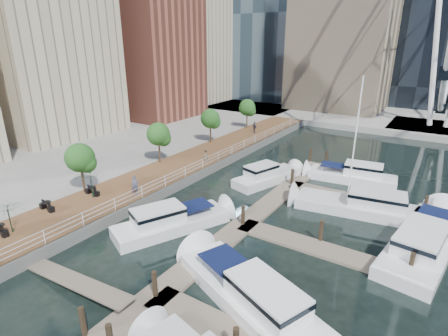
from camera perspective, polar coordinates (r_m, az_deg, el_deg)
The scene contains 17 objects.
ground at distance 24.71m, azimuth -12.98°, elevation -14.98°, with size 520.00×520.00×0.00m, color black.
boardwalk at distance 39.81m, azimuth -6.82°, elevation 0.04°, with size 6.00×60.00×1.00m, color brown.
seawall at distance 38.06m, azimuth -3.34°, elevation -0.80°, with size 0.25×60.00×1.00m, color #595954.
land_inland at distance 60.19m, azimuth -27.15°, elevation 4.79°, with size 48.00×90.00×1.00m, color gray.
land_far at distance 117.36m, azimuth 25.89°, elevation 11.38°, with size 200.00×114.00×1.00m, color gray.
pier at distance 66.96m, azimuth 31.39°, elevation 5.41°, with size 14.00×12.00×1.00m, color gray.
railing at distance 37.77m, azimuth -3.49°, elevation 0.69°, with size 0.10×60.00×1.05m, color white, non-canonical shape.
floating_docks at distance 28.08m, azimuth 14.11°, elevation -9.33°, with size 16.00×34.00×2.60m.
midrise_condos at distance 63.37m, azimuth -18.31°, elevation 18.49°, with size 19.00×67.00×28.00m.
street_trees at distance 39.54m, azimuth -10.67°, elevation 5.44°, with size 2.60×42.60×4.60m.
cafe_tables at distance 30.80m, azimuth -29.75°, elevation -6.97°, with size 2.50×13.70×0.74m.
yacht_foreground at distance 21.15m, azimuth 4.31°, elevation -21.32°, with size 3.13×11.68×2.15m, color white, non-canonical shape.
pedestrian_near at distance 32.09m, azimuth -14.32°, elevation -2.77°, with size 0.65×0.43×1.79m, color #45465C.
pedestrian_mid at distance 39.94m, azimuth -3.05°, elevation 2.10°, with size 0.72×0.56×1.48m, color #806C58.
pedestrian_far at distance 52.97m, azimuth 4.98°, elevation 6.64°, with size 1.00×0.42×1.70m, color #32353E.
moored_yachts at distance 31.16m, azimuth 18.18°, elevation -7.73°, with size 22.85×31.53×11.50m.
cafe_seating at distance 29.99m, azimuth -29.49°, elevation -5.93°, with size 3.38×15.27×2.51m.
Camera 1 is at (15.24, -13.59, 13.91)m, focal length 28.00 mm.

